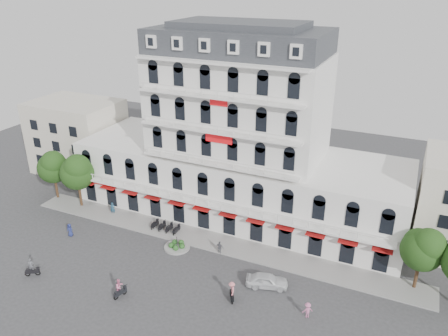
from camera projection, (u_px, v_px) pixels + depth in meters
ground at (173, 283)px, 47.72m from camera, size 120.00×120.00×0.00m
sidewalk at (210, 241)px, 55.17m from camera, size 53.00×4.00×0.16m
main_building at (238, 145)px, 58.64m from camera, size 45.00×15.00×25.80m
flank_building_west at (78, 136)px, 73.28m from camera, size 14.00×10.00×12.00m
traffic_island at (177, 246)px, 53.74m from camera, size 3.20×3.20×1.60m
parked_scooter_row at (166, 231)px, 57.44m from camera, size 4.40×1.80×1.10m
tree_west_outer at (53, 166)px, 63.67m from camera, size 4.50×4.48×7.76m
tree_west_inner at (77, 171)px, 61.23m from camera, size 4.76×4.76×8.25m
tree_east_inner at (423, 248)px, 44.80m from camera, size 4.40×4.37×7.57m
parked_car at (267, 280)px, 46.91m from camera, size 4.85×3.03×1.54m
rider_west at (31, 268)px, 48.48m from camera, size 1.48×1.13×2.26m
rider_southwest at (120, 288)px, 45.20m from camera, size 0.90×1.67×2.27m
rider_center at (232, 291)px, 44.73m from camera, size 1.14×1.56×2.27m
pedestrian_left at (70, 230)px, 56.01m from camera, size 0.89×0.61×1.75m
pedestrian_mid at (220, 248)px, 52.39m from camera, size 1.03×0.47×1.72m
pedestrian_right at (308, 310)px, 42.66m from camera, size 1.25×1.15×1.69m
pedestrian_far at (113, 208)px, 61.07m from camera, size 0.79×0.74×1.81m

